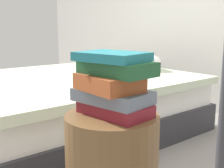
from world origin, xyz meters
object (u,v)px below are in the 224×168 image
at_px(book_maroon, 115,109).
at_px(book_forest, 116,68).
at_px(book_teal, 111,56).
at_px(book_slate, 112,96).
at_px(book_rust, 109,82).
at_px(bed, 68,104).

relative_size(book_maroon, book_forest, 0.96).
bearing_deg(book_teal, book_forest, 27.15).
height_order(book_slate, book_teal, book_teal).
distance_m(book_slate, book_teal, 0.15).
bearing_deg(book_teal, book_rust, -118.74).
bearing_deg(book_slate, bed, 148.20).
relative_size(book_forest, book_teal, 1.14).
distance_m(bed, book_teal, 1.40).
relative_size(book_slate, book_teal, 1.16).
xyz_separation_m(bed, book_maroon, (1.18, -0.56, 0.31)).
bearing_deg(bed, book_forest, -21.84).
relative_size(book_rust, book_teal, 0.94).
bearing_deg(book_rust, bed, 157.15).
distance_m(book_rust, book_forest, 0.06).
relative_size(book_maroon, book_rust, 1.17).
relative_size(bed, book_forest, 7.26).
xyz_separation_m(book_slate, book_forest, (0.02, 0.00, 0.11)).
distance_m(book_maroon, book_teal, 0.20).
height_order(book_maroon, book_forest, book_forest).
xyz_separation_m(book_slate, book_teal, (0.00, -0.01, 0.15)).
relative_size(bed, book_maroon, 7.56).
distance_m(bed, book_maroon, 1.34).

